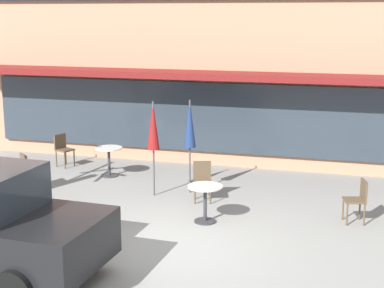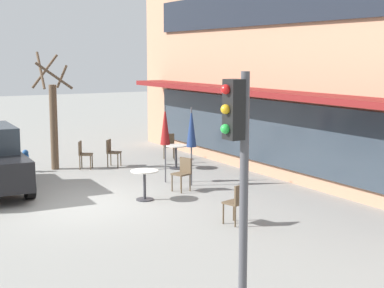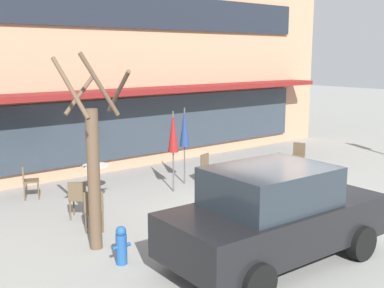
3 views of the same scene
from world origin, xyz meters
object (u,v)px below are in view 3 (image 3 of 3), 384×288
at_px(cafe_chair_2, 78,197).
at_px(fire_hydrant, 121,245).
at_px(cafe_chair_0, 298,154).
at_px(cafe_chair_3, 208,167).
at_px(cafe_table_streetside, 96,174).
at_px(patio_umbrella_green_folded, 173,132).
at_px(patio_umbrella_cream_folded, 184,128).
at_px(parked_sedan, 274,215).
at_px(cafe_table_near_wall, 252,174).
at_px(cafe_chair_4, 28,179).
at_px(cafe_chair_1, 94,207).
at_px(street_tree, 94,165).

bearing_deg(cafe_chair_2, fire_hydrant, -100.57).
bearing_deg(cafe_chair_0, cafe_chair_3, 171.05).
distance_m(cafe_table_streetside, patio_umbrella_green_folded, 2.36).
bearing_deg(patio_umbrella_cream_folded, cafe_chair_2, -167.15).
bearing_deg(cafe_table_streetside, parked_sedan, -86.94).
distance_m(cafe_table_near_wall, cafe_chair_2, 4.70).
bearing_deg(cafe_chair_4, parked_sedan, -73.42).
bearing_deg(patio_umbrella_green_folded, cafe_chair_1, -156.57).
relative_size(cafe_chair_1, street_tree, 0.24).
bearing_deg(cafe_table_streetside, cafe_table_near_wall, -39.06).
height_order(cafe_table_near_wall, parked_sedan, parked_sedan).
bearing_deg(street_tree, patio_umbrella_cream_folded, 31.60).
bearing_deg(cafe_chair_3, parked_sedan, -118.48).
xyz_separation_m(patio_umbrella_green_folded, cafe_chair_2, (-3.01, -0.42, -1.10)).
height_order(cafe_table_near_wall, patio_umbrella_cream_folded, patio_umbrella_cream_folded).
relative_size(cafe_chair_4, parked_sedan, 0.21).
relative_size(cafe_table_near_wall, cafe_chair_4, 0.85).
bearing_deg(parked_sedan, cafe_chair_1, 117.51).
bearing_deg(cafe_chair_3, cafe_chair_1, -163.42).
distance_m(patio_umbrella_green_folded, cafe_chair_3, 1.61).
relative_size(cafe_chair_3, cafe_chair_4, 1.00).
distance_m(cafe_chair_1, cafe_chair_3, 4.47).
relative_size(cafe_table_streetside, cafe_chair_2, 0.85).
bearing_deg(patio_umbrella_green_folded, parked_sedan, -105.95).
distance_m(street_tree, fire_hydrant, 1.58).
distance_m(cafe_chair_4, parked_sedan, 6.86).
distance_m(cafe_table_near_wall, cafe_chair_0, 3.06).
bearing_deg(parked_sedan, cafe_table_near_wall, 48.50).
height_order(patio_umbrella_cream_folded, cafe_chair_0, patio_umbrella_cream_folded).
xyz_separation_m(patio_umbrella_green_folded, parked_sedan, (-1.35, -4.72, -0.75)).
bearing_deg(patio_umbrella_cream_folded, cafe_table_streetside, 161.49).
relative_size(cafe_table_near_wall, cafe_chair_2, 0.85).
bearing_deg(patio_umbrella_cream_folded, street_tree, -148.40).
xyz_separation_m(cafe_chair_1, street_tree, (-0.40, -0.83, 1.11)).
relative_size(cafe_table_streetside, street_tree, 0.20).
bearing_deg(cafe_table_streetside, street_tree, -118.29).
bearing_deg(cafe_chair_4, cafe_chair_0, -17.30).
height_order(cafe_chair_3, fire_hydrant, cafe_chair_3).
xyz_separation_m(patio_umbrella_green_folded, cafe_chair_4, (-3.30, 1.84, -1.10)).
distance_m(cafe_chair_4, street_tree, 4.17).
distance_m(cafe_chair_1, fire_hydrant, 1.80).
bearing_deg(cafe_chair_1, patio_umbrella_green_folded, 23.43).
distance_m(cafe_table_near_wall, cafe_chair_4, 5.87).
bearing_deg(fire_hydrant, cafe_chair_4, 87.66).
relative_size(cafe_chair_3, parked_sedan, 0.21).
height_order(cafe_chair_0, parked_sedan, parked_sedan).
distance_m(cafe_table_near_wall, patio_umbrella_green_folded, 2.39).
xyz_separation_m(cafe_table_streetside, cafe_chair_3, (2.84, -1.31, 0.01)).
bearing_deg(cafe_chair_1, cafe_table_near_wall, -0.68).
xyz_separation_m(cafe_table_near_wall, street_tree, (-5.10, -0.77, 1.12)).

